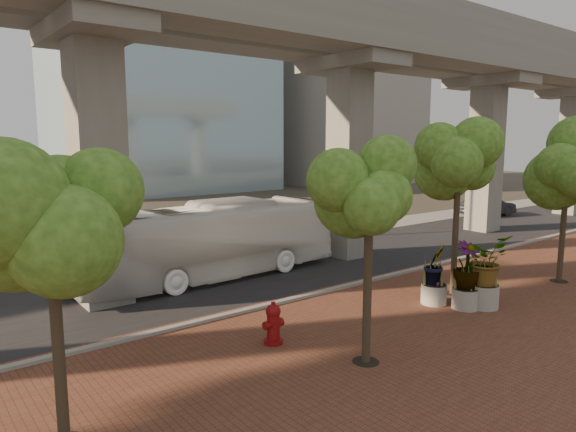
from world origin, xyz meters
TOP-DOWN VIEW (x-y plane):
  - ground at (0.00, 0.00)m, footprint 160.00×160.00m
  - brick_plaza at (0.00, -8.00)m, footprint 70.00×13.00m
  - asphalt_road at (0.00, 2.00)m, footprint 90.00×8.00m
  - curb_strip at (0.00, -2.00)m, footprint 70.00×0.25m
  - far_sidewalk at (0.00, 7.50)m, footprint 90.00×3.00m
  - transit_viaduct at (0.00, 2.00)m, footprint 72.00×5.60m
  - midrise_block at (38.00, 36.00)m, footprint 18.00×16.00m
  - transit_bus at (-1.49, 2.47)m, footprint 11.52×3.04m
  - parked_car at (23.95, 5.19)m, footprint 4.78×2.45m
  - fire_hydrant at (-3.55, -4.75)m, footprint 0.61×0.54m
  - planter_front at (4.00, -6.62)m, footprint 2.29×2.29m
  - planter_right at (3.40, -6.32)m, footprint 2.17×2.17m
  - planter_left at (3.00, -5.34)m, footprint 1.96×1.96m
  - street_tree_far_west at (-9.51, -6.16)m, footprint 3.73×3.73m
  - street_tree_near_west at (-2.38, -7.20)m, footprint 3.12×3.12m
  - street_tree_near_east at (4.56, -5.05)m, footprint 3.67×3.67m
  - street_tree_far_east at (9.44, -6.70)m, footprint 3.74×3.74m
  - streetlamp_east at (9.71, 5.51)m, footprint 0.44×1.28m

SIDE VIEW (x-z plane):
  - ground at x=0.00m, z-range 0.00..0.00m
  - asphalt_road at x=0.00m, z-range 0.00..0.04m
  - brick_plaza at x=0.00m, z-range 0.00..0.06m
  - far_sidewalk at x=0.00m, z-range 0.00..0.06m
  - curb_strip at x=0.00m, z-range 0.00..0.16m
  - fire_hydrant at x=-3.55m, z-range 0.04..1.25m
  - parked_car at x=23.95m, z-range 0.00..1.50m
  - planter_left at x=3.00m, z-range 0.29..2.45m
  - planter_right at x=3.40m, z-range 0.30..2.62m
  - planter_front at x=4.00m, z-range 0.33..2.85m
  - transit_bus at x=-1.49m, z-range 0.00..3.19m
  - street_tree_far_west at x=-9.51m, z-range 1.33..7.32m
  - street_tree_near_west at x=-2.38m, z-range 1.59..7.53m
  - street_tree_far_east at x=9.44m, z-range 1.53..7.92m
  - street_tree_near_east at x=4.56m, z-range 1.64..8.19m
  - streetlamp_east at x=9.71m, z-range 0.74..9.56m
  - transit_viaduct at x=0.00m, z-range 1.09..13.49m
  - midrise_block at x=38.00m, z-range 0.00..24.00m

